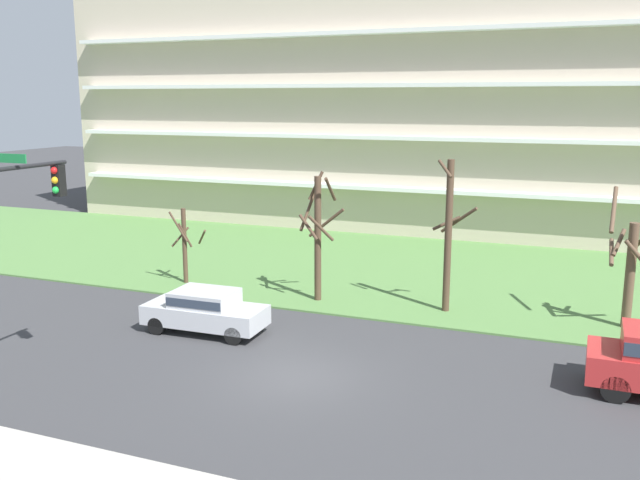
% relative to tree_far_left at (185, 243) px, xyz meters
% --- Properties ---
extents(ground, '(160.00, 160.00, 0.00)m').
position_rel_tree_far_left_xyz_m(ground, '(8.85, -7.91, -1.90)').
color(ground, '#38383A').
extents(grass_lawn_strip, '(80.00, 16.00, 0.08)m').
position_rel_tree_far_left_xyz_m(grass_lawn_strip, '(8.85, 6.09, -1.86)').
color(grass_lawn_strip, '#547F42').
rests_on(grass_lawn_strip, ground).
extents(apartment_building, '(52.62, 13.29, 15.14)m').
position_rel_tree_far_left_xyz_m(apartment_building, '(8.85, 20.26, 5.67)').
color(apartment_building, beige).
rests_on(apartment_building, ground).
extents(tree_far_left, '(1.82, 1.67, 3.50)m').
position_rel_tree_far_left_xyz_m(tree_far_left, '(0.00, 0.00, 0.00)').
color(tree_far_left, '#4C3828').
rests_on(tree_far_left, ground).
extents(tree_left, '(1.66, 1.71, 5.43)m').
position_rel_tree_far_left_xyz_m(tree_left, '(6.58, -0.30, 1.03)').
color(tree_left, '#4C3828').
rests_on(tree_left, ground).
extents(tree_center, '(1.75, 1.55, 6.06)m').
position_rel_tree_far_left_xyz_m(tree_center, '(11.84, 0.20, 1.25)').
color(tree_center, '#4C3828').
rests_on(tree_center, ground).
extents(tree_right, '(2.00, 1.97, 5.17)m').
position_rel_tree_far_left_xyz_m(tree_right, '(18.35, 0.60, 0.52)').
color(tree_right, brown).
rests_on(tree_right, ground).
extents(sedan_silver_center_left, '(4.45, 1.92, 1.57)m').
position_rel_tree_far_left_xyz_m(sedan_silver_center_left, '(4.23, -5.41, -1.03)').
color(sedan_silver_center_left, '#B7BABF').
rests_on(sedan_silver_center_left, ground).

